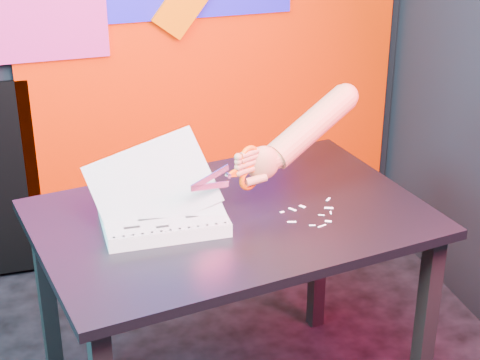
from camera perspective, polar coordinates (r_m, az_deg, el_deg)
name	(u,v)px	position (r m, az deg, el deg)	size (l,w,h in m)	color
room	(89,69)	(1.72, -10.71, 7.74)	(3.01, 3.01, 2.71)	black
backdrop	(67,56)	(3.24, -12.20, 8.59)	(2.88, 0.05, 2.08)	red
work_table	(232,243)	(2.42, -0.59, -4.51)	(1.24, 0.93, 0.75)	black
printout_stack	(162,216)	(2.32, -5.53, -2.55)	(0.39, 0.26, 0.27)	white
scissors	(245,170)	(2.34, 0.33, 0.75)	(0.23, 0.11, 0.14)	silver
hand_forearm	(304,132)	(2.46, 4.54, 3.45)	(0.45, 0.23, 0.23)	#B06049
paper_clippings	(312,213)	(2.39, 5.17, -2.36)	(0.18, 0.17, 0.00)	white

